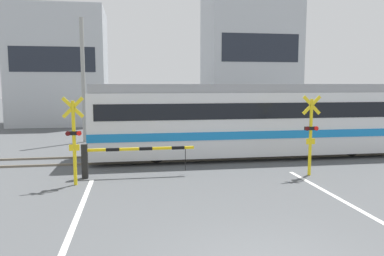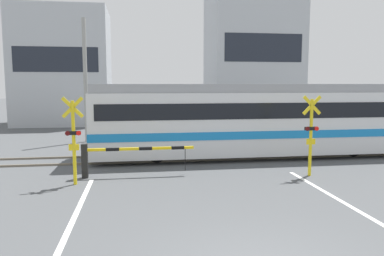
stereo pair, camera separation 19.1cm
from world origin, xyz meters
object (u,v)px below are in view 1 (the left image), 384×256
crossing_signal_left (74,137)px  crossing_barrier_near (113,155)px  commuter_train (253,118)px  crossing_barrier_far (229,131)px  pedestrian (183,121)px  crossing_signal_right (311,132)px

crossing_signal_left → crossing_barrier_near: bearing=35.4°
commuter_train → crossing_barrier_near: commuter_train is taller
commuter_train → crossing_barrier_far: bearing=96.3°
crossing_barrier_far → pedestrian: bearing=116.6°
crossing_barrier_far → pedestrian: 4.29m
crossing_signal_right → commuter_train: bearing=102.9°
crossing_signal_right → crossing_signal_left: bearing=180.0°
crossing_signal_left → pedestrian: crossing_signal_left is taller
crossing_barrier_near → crossing_signal_right: (6.81, -0.83, 0.78)m
commuter_train → crossing_barrier_far: 3.02m
crossing_barrier_near → pedestrian: pedestrian is taller
commuter_train → pedestrian: commuter_train is taller
crossing_barrier_near → pedestrian: (3.72, 9.58, 0.16)m
commuter_train → crossing_barrier_near: 6.69m
commuter_train → crossing_barrier_near: (-5.96, -2.88, -0.94)m
crossing_barrier_near → crossing_barrier_far: same height
crossing_barrier_near → pedestrian: size_ratio=2.38×
commuter_train → pedestrian: 7.10m
pedestrian → crossing_signal_left: bearing=-115.2°
crossing_barrier_far → pedestrian: (-1.92, 3.84, 0.16)m
crossing_barrier_near → crossing_signal_left: (-1.16, -0.83, 0.78)m
commuter_train → crossing_signal_right: bearing=-77.1°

